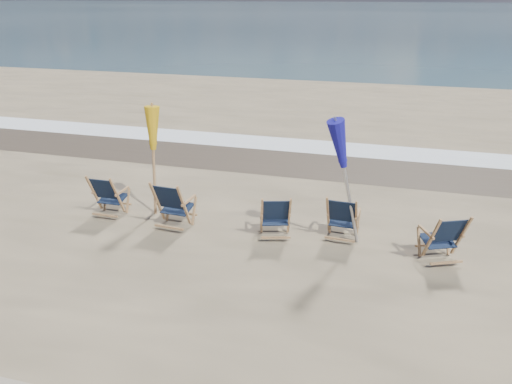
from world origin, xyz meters
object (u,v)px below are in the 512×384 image
Objects in this scene: beach_chair_2 at (289,217)px; beach_chair_3 at (356,221)px; beach_chair_0 at (118,197)px; beach_chair_1 at (184,207)px; umbrella_yellow at (151,135)px; beach_chair_4 at (461,238)px; umbrella_blue at (351,146)px.

beach_chair_3 is (1.18, 0.16, 0.01)m from beach_chair_2.
beach_chair_0 is 1.02× the size of beach_chair_3.
beach_chair_1 is 1.62m from umbrella_yellow.
beach_chair_4 reaches higher than beach_chair_0.
beach_chair_4 is at bearing -5.38° from umbrella_yellow.
beach_chair_4 reaches higher than beach_chair_2.
umbrella_yellow is (-5.80, 0.55, 1.19)m from beach_chair_4.
umbrella_yellow is at bearing -32.81° from beach_chair_1.
umbrella_yellow is at bearing -29.91° from beach_chair_4.
beach_chair_3 is 0.42× the size of umbrella_yellow.
umbrella_blue reaches higher than beach_chair_2.
beach_chair_1 is at bearing -22.98° from beach_chair_4.
umbrella_blue is at bearing -171.43° from beach_chair_1.
umbrella_blue reaches higher than beach_chair_0.
beach_chair_3 reaches higher than beach_chair_2.
beach_chair_1 is 1.10× the size of beach_chair_3.
beach_chair_0 is 1.04× the size of beach_chair_2.
umbrella_blue is at bearing -6.33° from umbrella_yellow.
umbrella_yellow reaches higher than beach_chair_4.
beach_chair_3 is at bearing 38.38° from umbrella_blue.
umbrella_blue is (1.01, 0.03, 1.43)m from beach_chair_2.
umbrella_blue is (2.98, 0.25, 1.37)m from beach_chair_1.
beach_chair_1 is 3.29m from umbrella_blue.
umbrella_blue reaches higher than beach_chair_4.
beach_chair_1 is (1.51, -0.19, 0.04)m from beach_chair_0.
beach_chair_0 is 1.42m from umbrella_yellow.
beach_chair_4 is at bearing -174.62° from beach_chair_1.
beach_chair_1 reaches higher than beach_chair_4.
beach_chair_2 is 1.19m from beach_chair_3.
umbrella_yellow is at bearing -25.71° from beach_chair_2.
beach_chair_4 is 0.43× the size of umbrella_yellow.
beach_chair_4 is 5.94m from umbrella_yellow.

